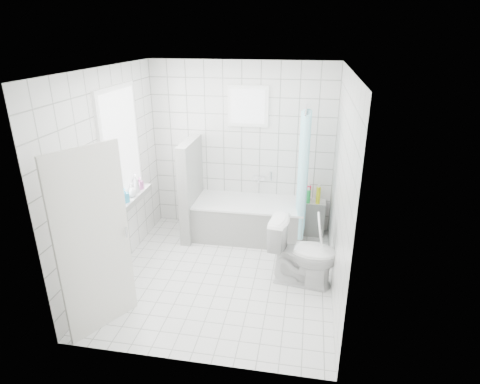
# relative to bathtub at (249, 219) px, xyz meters

# --- Properties ---
(ground) EXTENTS (3.00, 3.00, 0.00)m
(ground) POSITION_rel_bathtub_xyz_m (-0.18, -1.12, -0.29)
(ground) COLOR white
(ground) RESTS_ON ground
(ceiling) EXTENTS (3.00, 3.00, 0.00)m
(ceiling) POSITION_rel_bathtub_xyz_m (-0.18, -1.12, 2.31)
(ceiling) COLOR white
(ceiling) RESTS_ON ground
(wall_back) EXTENTS (2.80, 0.02, 2.60)m
(wall_back) POSITION_rel_bathtub_xyz_m (-0.18, 0.38, 1.01)
(wall_back) COLOR white
(wall_back) RESTS_ON ground
(wall_front) EXTENTS (2.80, 0.02, 2.60)m
(wall_front) POSITION_rel_bathtub_xyz_m (-0.18, -2.62, 1.01)
(wall_front) COLOR white
(wall_front) RESTS_ON ground
(wall_left) EXTENTS (0.02, 3.00, 2.60)m
(wall_left) POSITION_rel_bathtub_xyz_m (-1.58, -1.12, 1.01)
(wall_left) COLOR white
(wall_left) RESTS_ON ground
(wall_right) EXTENTS (0.02, 3.00, 2.60)m
(wall_right) POSITION_rel_bathtub_xyz_m (1.22, -1.12, 1.01)
(wall_right) COLOR white
(wall_right) RESTS_ON ground
(window_left) EXTENTS (0.01, 0.90, 1.40)m
(window_left) POSITION_rel_bathtub_xyz_m (-1.54, -0.82, 1.31)
(window_left) COLOR white
(window_left) RESTS_ON wall_left
(window_back) EXTENTS (0.50, 0.01, 0.50)m
(window_back) POSITION_rel_bathtub_xyz_m (-0.08, 0.33, 1.66)
(window_back) COLOR white
(window_back) RESTS_ON wall_back
(window_sill) EXTENTS (0.18, 1.02, 0.08)m
(window_sill) POSITION_rel_bathtub_xyz_m (-1.49, -0.82, 0.57)
(window_sill) COLOR white
(window_sill) RESTS_ON wall_left
(door) EXTENTS (0.43, 0.72, 2.00)m
(door) POSITION_rel_bathtub_xyz_m (-1.24, -2.26, 0.71)
(door) COLOR silver
(door) RESTS_ON ground
(bathtub) EXTENTS (1.64, 0.77, 0.58)m
(bathtub) POSITION_rel_bathtub_xyz_m (0.00, 0.00, 0.00)
(bathtub) COLOR white
(bathtub) RESTS_ON ground
(partition_wall) EXTENTS (0.15, 0.85, 1.50)m
(partition_wall) POSITION_rel_bathtub_xyz_m (-0.89, -0.05, 0.46)
(partition_wall) COLOR white
(partition_wall) RESTS_ON ground
(tiled_ledge) EXTENTS (0.40, 0.24, 0.55)m
(tiled_ledge) POSITION_rel_bathtub_xyz_m (0.94, 0.25, -0.02)
(tiled_ledge) COLOR white
(tiled_ledge) RESTS_ON ground
(toilet) EXTENTS (0.90, 0.59, 0.86)m
(toilet) POSITION_rel_bathtub_xyz_m (0.85, -1.10, 0.14)
(toilet) COLOR white
(toilet) RESTS_ON ground
(curtain_rod) EXTENTS (0.02, 0.80, 0.02)m
(curtain_rod) POSITION_rel_bathtub_xyz_m (0.76, -0.02, 1.71)
(curtain_rod) COLOR silver
(curtain_rod) RESTS_ON wall_back
(shower_curtain) EXTENTS (0.14, 0.48, 1.78)m
(shower_curtain) POSITION_rel_bathtub_xyz_m (0.76, -0.16, 0.81)
(shower_curtain) COLOR #54E5F8
(shower_curtain) RESTS_ON curtain_rod
(tub_faucet) EXTENTS (0.18, 0.06, 0.06)m
(tub_faucet) POSITION_rel_bathtub_xyz_m (0.10, 0.33, 0.56)
(tub_faucet) COLOR silver
(tub_faucet) RESTS_ON wall_back
(sill_bottles) EXTENTS (0.20, 0.75, 0.31)m
(sill_bottles) POSITION_rel_bathtub_xyz_m (-1.48, -0.89, 0.73)
(sill_bottles) COLOR #BAB9BF
(sill_bottles) RESTS_ON window_sill
(ledge_bottles) EXTENTS (0.21, 0.15, 0.27)m
(ledge_bottles) POSITION_rel_bathtub_xyz_m (0.93, 0.22, 0.38)
(ledge_bottles) COLOR green
(ledge_bottles) RESTS_ON tiled_ledge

